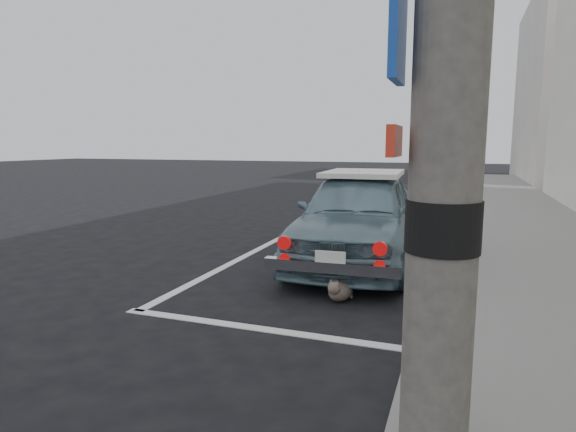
{
  "coord_description": "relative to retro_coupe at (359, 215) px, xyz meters",
  "views": [
    {
      "loc": [
        2.12,
        -4.37,
        1.69
      ],
      "look_at": [
        0.01,
        1.48,
        0.75
      ],
      "focal_mm": 30.0,
      "sensor_mm": 36.0,
      "label": 1
    }
  ],
  "objects": [
    {
      "name": "retro_coupe",
      "position": [
        0.0,
        0.0,
        0.0
      ],
      "size": [
        1.75,
        3.96,
        1.32
      ],
      "rotation": [
        0.0,
        0.0,
        0.05
      ],
      "color": "slate",
      "rests_on": "ground"
    },
    {
      "name": "sidewalk",
      "position": [
        2.44,
        -0.38,
        -0.59
      ],
      "size": [
        2.8,
        40.0,
        0.15
      ],
      "primitive_type": "cube",
      "color": "slate",
      "rests_on": "ground"
    },
    {
      "name": "building_far",
      "position": [
        5.59,
        17.62,
        3.33
      ],
      "size": [
        3.5,
        10.0,
        8.0
      ],
      "primitive_type": "cube",
      "color": "beige",
      "rests_on": "ground"
    },
    {
      "name": "pline_rear",
      "position": [
        -0.26,
        -2.88,
        -0.66
      ],
      "size": [
        3.0,
        0.12,
        0.01
      ],
      "primitive_type": "cube",
      "color": "silver",
      "rests_on": "ground"
    },
    {
      "name": "pline_side",
      "position": [
        -1.66,
        0.62,
        -0.66
      ],
      "size": [
        0.12,
        7.0,
        0.01
      ],
      "primitive_type": "cube",
      "color": "silver",
      "rests_on": "ground"
    },
    {
      "name": "cat",
      "position": [
        0.18,
        -1.85,
        -0.54
      ],
      "size": [
        0.29,
        0.51,
        0.28
      ],
      "rotation": [
        0.0,
        0.0,
        -0.19
      ],
      "color": "#786C5B",
      "rests_on": "ground"
    },
    {
      "name": "ground",
      "position": [
        -0.76,
        -2.38,
        -0.67
      ],
      "size": [
        80.0,
        80.0,
        0.0
      ],
      "primitive_type": "plane",
      "color": "black",
      "rests_on": "ground"
    },
    {
      "name": "pline_front",
      "position": [
        -0.26,
        4.12,
        -0.66
      ],
      "size": [
        3.0,
        0.12,
        0.01
      ],
      "primitive_type": "cube",
      "color": "silver",
      "rests_on": "ground"
    }
  ]
}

